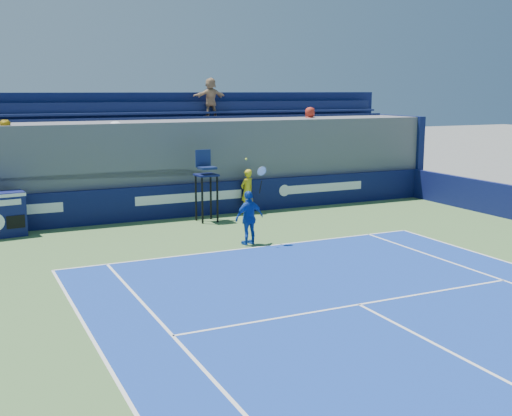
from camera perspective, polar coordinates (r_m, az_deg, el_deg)
name	(u,v)px	position (r m, az deg, el deg)	size (l,w,h in m)	color
ball_person	(247,191)	(23.56, -0.79, 1.50)	(0.60, 0.39, 1.63)	yellow
back_hoarding	(189,200)	(23.08, -5.95, 0.68)	(20.40, 0.21, 1.20)	#0B1141
match_clock	(3,213)	(21.27, -21.61, -0.44)	(1.40, 0.88, 1.40)	#0F154D
umpire_chair	(206,178)	(22.05, -4.47, 2.69)	(0.73, 0.73, 2.48)	black
tennis_player	(249,218)	(18.74, -0.60, -0.86)	(1.00, 0.53, 2.57)	#1544AB
stadium_seating	(171,160)	(24.84, -7.60, 4.23)	(21.00, 4.05, 4.99)	#56565B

